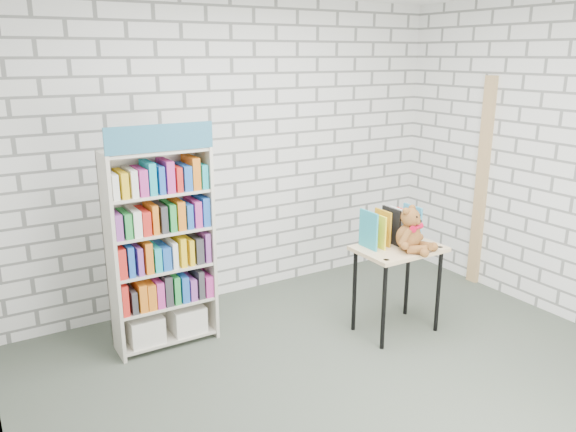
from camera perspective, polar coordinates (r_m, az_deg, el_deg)
ground at (r=4.23m, az=7.46°, el=-16.85°), size 4.50×4.50×0.00m
room_shell at (r=3.59m, az=8.49°, el=7.78°), size 4.52×4.02×2.81m
bookshelf at (r=4.54m, az=-12.78°, el=-3.15°), size 0.81×0.31×1.81m
display_table at (r=4.77m, az=11.13°, el=-4.31°), size 0.71×0.49×0.76m
table_books at (r=4.77m, az=10.38°, el=-1.05°), size 0.49×0.22×0.29m
teddy_bear at (r=4.63m, az=12.44°, el=-1.69°), size 0.34×0.33×0.37m
door_trim at (r=5.95m, az=19.06°, el=3.15°), size 0.05×0.12×2.10m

